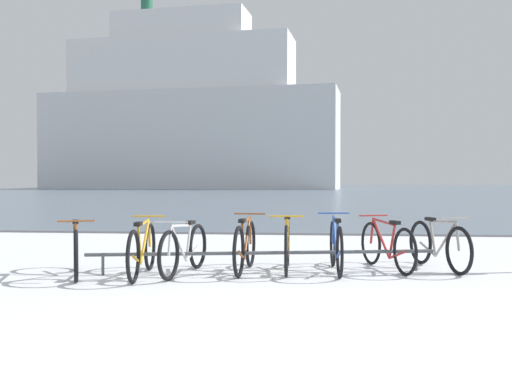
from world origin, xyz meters
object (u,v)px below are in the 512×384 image
at_px(bicycle_1, 142,250).
at_px(bicycle_6, 387,246).
at_px(bicycle_2, 184,249).
at_px(ferry_ship, 187,116).
at_px(bicycle_0, 76,250).
at_px(bicycle_5, 336,246).
at_px(bicycle_4, 287,245).
at_px(bicycle_3, 245,246).
at_px(bicycle_7, 439,245).

relative_size(bicycle_1, bicycle_6, 1.08).
xyz_separation_m(bicycle_2, ferry_ship, (-14.80, 67.59, 9.11)).
xyz_separation_m(bicycle_0, bicycle_5, (3.49, 0.70, 0.01)).
height_order(bicycle_5, ferry_ship, ferry_ship).
height_order(bicycle_2, ferry_ship, ferry_ship).
xyz_separation_m(bicycle_4, bicycle_5, (0.69, 0.02, -0.00)).
xyz_separation_m(bicycle_1, ferry_ship, (-14.28, 67.82, 9.09)).
bearing_deg(bicycle_4, bicycle_6, 11.99).
bearing_deg(bicycle_1, bicycle_6, 15.47).
height_order(bicycle_3, bicycle_4, bicycle_4).
bearing_deg(bicycle_1, bicycle_7, 14.13).
xyz_separation_m(bicycle_0, bicycle_6, (4.23, 0.98, -0.01)).
bearing_deg(bicycle_4, bicycle_0, -166.38).
relative_size(bicycle_3, bicycle_4, 0.99).
distance_m(bicycle_4, ferry_ship, 69.71).
xyz_separation_m(bicycle_6, bicycle_7, (0.75, 0.11, 0.00)).
distance_m(bicycle_2, bicycle_5, 2.12).
bearing_deg(bicycle_0, bicycle_7, 12.32).
relative_size(bicycle_0, bicycle_4, 0.96).
relative_size(bicycle_0, bicycle_1, 0.91).
height_order(bicycle_0, bicycle_6, bicycle_0).
xyz_separation_m(bicycle_0, bicycle_7, (4.97, 1.09, -0.00)).
relative_size(bicycle_2, ferry_ship, 0.04).
distance_m(bicycle_2, bicycle_3, 0.86).
distance_m(bicycle_3, ferry_ship, 69.68).
bearing_deg(bicycle_0, bicycle_1, 3.83).
height_order(bicycle_2, bicycle_7, bicycle_7).
bearing_deg(bicycle_6, bicycle_4, -168.01).
height_order(bicycle_4, ferry_ship, ferry_ship).
xyz_separation_m(bicycle_1, bicycle_5, (2.60, 0.64, 0.01)).
bearing_deg(bicycle_0, bicycle_2, 11.59).
bearing_deg(bicycle_4, bicycle_1, -162.01).
bearing_deg(ferry_ship, bicycle_4, -76.45).
distance_m(bicycle_6, bicycle_7, 0.76).
bearing_deg(bicycle_7, bicycle_4, -169.37).
distance_m(bicycle_4, bicycle_7, 2.20).
bearing_deg(ferry_ship, bicycle_6, -75.25).
relative_size(bicycle_4, ferry_ship, 0.04).
bearing_deg(bicycle_6, ferry_ship, 104.75).
xyz_separation_m(bicycle_5, ferry_ship, (-16.88, 67.18, 9.08)).
distance_m(bicycle_4, bicycle_6, 1.45).
bearing_deg(bicycle_7, bicycle_2, -167.39).
height_order(bicycle_0, bicycle_1, bicycle_1).
relative_size(bicycle_0, bicycle_6, 0.98).
relative_size(bicycle_4, bicycle_7, 0.98).
xyz_separation_m(bicycle_4, bicycle_6, (1.42, 0.30, -0.02)).
height_order(bicycle_6, bicycle_7, bicycle_7).
xyz_separation_m(bicycle_7, ferry_ship, (-18.36, 66.79, 9.10)).
xyz_separation_m(bicycle_0, bicycle_4, (2.81, 0.68, 0.02)).
bearing_deg(bicycle_3, ferry_ship, 103.05).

